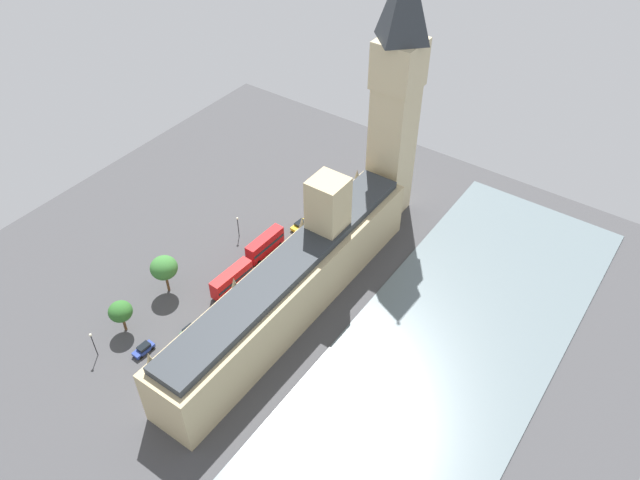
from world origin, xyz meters
TOP-DOWN VIEW (x-y plane):
  - ground_plane at (0.00, 0.00)m, footprint 140.04×140.04m
  - river_thames at (-32.69, 0.00)m, footprint 37.86×126.03m
  - parliament_building at (-1.99, -1.30)m, footprint 10.99×70.04m
  - clock_tower at (-0.47, -40.41)m, footprint 9.44×9.44m
  - car_yellow_cab_corner at (12.38, -21.91)m, footprint 2.25×4.77m
  - double_decker_bus_by_river_gate at (13.49, -10.39)m, footprint 2.87×10.56m
  - double_decker_bus_near_tower at (12.32, 2.23)m, footprint 3.00×10.59m
  - car_dark_green_opposite_hall at (10.88, 16.56)m, footprint 2.12×4.31m
  - car_blue_trailing at (14.89, 25.06)m, footprint 2.06×4.44m
  - pedestrian_under_trees at (6.55, -13.72)m, footprint 0.66×0.71m
  - plane_tree_kerbside at (22.09, 23.28)m, footprint 4.70×4.70m
  - plane_tree_far_end at (22.96, 10.59)m, footprint 5.69×5.69m
  - street_lamp_midblock at (21.62, 30.76)m, footprint 0.56×0.56m
  - street_lamp_leading at (22.15, -11.26)m, footprint 0.56×0.56m

SIDE VIEW (x-z plane):
  - ground_plane at x=0.00m, z-range 0.00..0.00m
  - river_thames at x=-32.69m, z-range 0.00..0.25m
  - pedestrian_under_trees at x=6.55m, z-range -0.09..1.63m
  - car_blue_trailing at x=14.89m, z-range 0.02..1.76m
  - car_dark_green_opposite_hall at x=10.88m, z-range 0.02..1.76m
  - car_yellow_cab_corner at x=12.38m, z-range 0.02..1.76m
  - double_decker_bus_by_river_gate at x=13.49m, z-range 0.26..5.01m
  - double_decker_bus_near_tower at x=12.32m, z-range 0.26..5.01m
  - street_lamp_leading at x=22.15m, z-range 1.18..6.90m
  - street_lamp_midblock at x=21.62m, z-range 1.25..7.52m
  - plane_tree_kerbside at x=22.09m, z-range 1.64..9.01m
  - plane_tree_far_end at x=22.96m, z-range 2.08..11.14m
  - parliament_building at x=-1.99m, z-range -5.20..20.29m
  - clock_tower at x=-0.47m, z-range 1.11..63.22m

